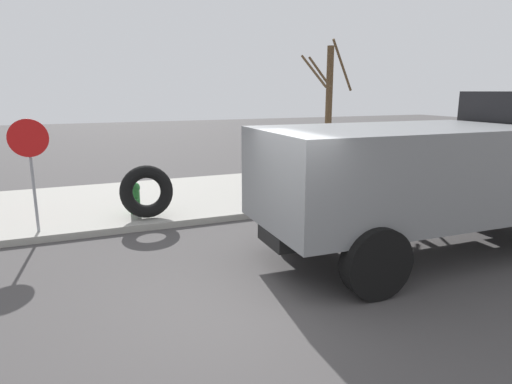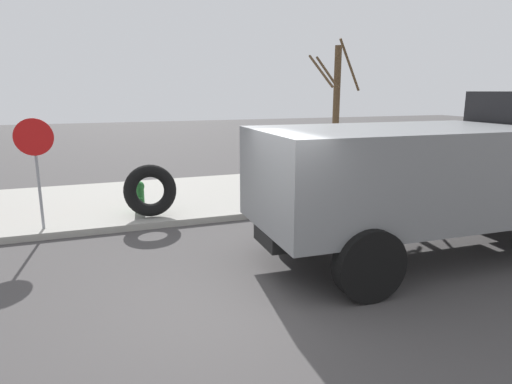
{
  "view_description": "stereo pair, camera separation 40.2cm",
  "coord_description": "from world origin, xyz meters",
  "px_view_note": "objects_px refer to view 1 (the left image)",
  "views": [
    {
      "loc": [
        -2.11,
        -5.58,
        3.02
      ],
      "look_at": [
        1.29,
        2.52,
        1.02
      ],
      "focal_mm": 31.36,
      "sensor_mm": 36.0,
      "label": 1
    },
    {
      "loc": [
        -1.73,
        -5.73,
        3.02
      ],
      "look_at": [
        1.29,
        2.52,
        1.02
      ],
      "focal_mm": 31.36,
      "sensor_mm": 36.0,
      "label": 2
    }
  ],
  "objects_px": {
    "loose_tire": "(147,192)",
    "bare_tree": "(328,114)",
    "stop_sign": "(30,154)",
    "dump_truck_gray": "(450,168)",
    "fire_hydrant": "(135,197)"
  },
  "relations": [
    {
      "from": "loose_tire",
      "to": "dump_truck_gray",
      "type": "xyz_separation_m",
      "value": [
        4.99,
        -3.95,
        0.84
      ]
    },
    {
      "from": "fire_hydrant",
      "to": "bare_tree",
      "type": "bearing_deg",
      "value": 7.25
    },
    {
      "from": "loose_tire",
      "to": "stop_sign",
      "type": "bearing_deg",
      "value": -175.23
    },
    {
      "from": "stop_sign",
      "to": "dump_truck_gray",
      "type": "xyz_separation_m",
      "value": [
        7.27,
        -3.76,
        -0.16
      ]
    },
    {
      "from": "fire_hydrant",
      "to": "stop_sign",
      "type": "height_order",
      "value": "stop_sign"
    },
    {
      "from": "fire_hydrant",
      "to": "dump_truck_gray",
      "type": "xyz_separation_m",
      "value": [
        5.2,
        -4.44,
        1.06
      ]
    },
    {
      "from": "bare_tree",
      "to": "stop_sign",
      "type": "bearing_deg",
      "value": -169.72
    },
    {
      "from": "loose_tire",
      "to": "bare_tree",
      "type": "distance_m",
      "value": 5.85
    },
    {
      "from": "fire_hydrant",
      "to": "stop_sign",
      "type": "distance_m",
      "value": 2.5
    },
    {
      "from": "stop_sign",
      "to": "bare_tree",
      "type": "distance_m",
      "value": 7.92
    },
    {
      "from": "dump_truck_gray",
      "to": "bare_tree",
      "type": "height_order",
      "value": "bare_tree"
    },
    {
      "from": "dump_truck_gray",
      "to": "bare_tree",
      "type": "bearing_deg",
      "value": 84.41
    },
    {
      "from": "bare_tree",
      "to": "fire_hydrant",
      "type": "bearing_deg",
      "value": -172.75
    },
    {
      "from": "loose_tire",
      "to": "dump_truck_gray",
      "type": "bearing_deg",
      "value": -38.35
    },
    {
      "from": "loose_tire",
      "to": "bare_tree",
      "type": "bearing_deg",
      "value": 12.52
    }
  ]
}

